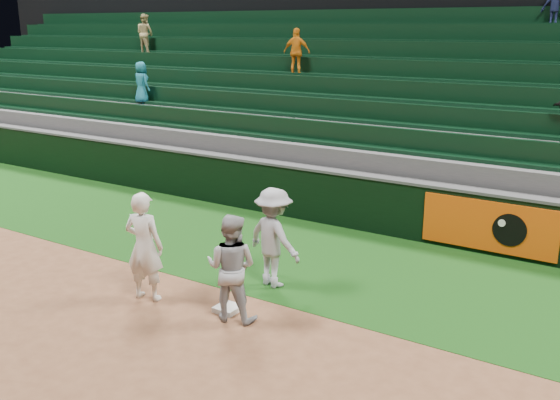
% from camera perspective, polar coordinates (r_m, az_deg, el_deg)
% --- Properties ---
extents(ground, '(70.00, 70.00, 0.00)m').
position_cam_1_polar(ground, '(10.00, -6.87, -10.29)').
color(ground, brown).
rests_on(ground, ground).
extents(foul_grass, '(36.00, 4.20, 0.01)m').
position_cam_1_polar(foul_grass, '(12.25, 2.09, -5.16)').
color(foul_grass, '#0F350D').
rests_on(foul_grass, ground).
extents(first_base, '(0.37, 0.37, 0.08)m').
position_cam_1_polar(first_base, '(10.04, -4.80, -9.86)').
color(first_base, silver).
rests_on(first_base, ground).
extents(first_baseman, '(0.74, 0.57, 1.82)m').
position_cam_1_polar(first_baseman, '(10.34, -12.30, -4.17)').
color(first_baseman, silver).
rests_on(first_baseman, ground).
extents(baserunner, '(0.94, 0.80, 1.67)m').
position_cam_1_polar(baserunner, '(9.48, -4.46, -6.18)').
color(baserunner, '#9A9DA4').
rests_on(baserunner, ground).
extents(base_coach, '(1.24, 0.89, 1.73)m').
position_cam_1_polar(base_coach, '(10.62, -0.58, -3.46)').
color(base_coach, '#9799A4').
rests_on(base_coach, foul_grass).
extents(field_wall, '(36.00, 0.45, 1.25)m').
position_cam_1_polar(field_wall, '(13.89, 6.85, -0.00)').
color(field_wall, black).
rests_on(field_wall, ground).
extents(stadium_seating, '(36.00, 5.95, 5.40)m').
position_cam_1_polar(stadium_seating, '(17.08, 12.48, 6.35)').
color(stadium_seating, '#3D3D40').
rests_on(stadium_seating, ground).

